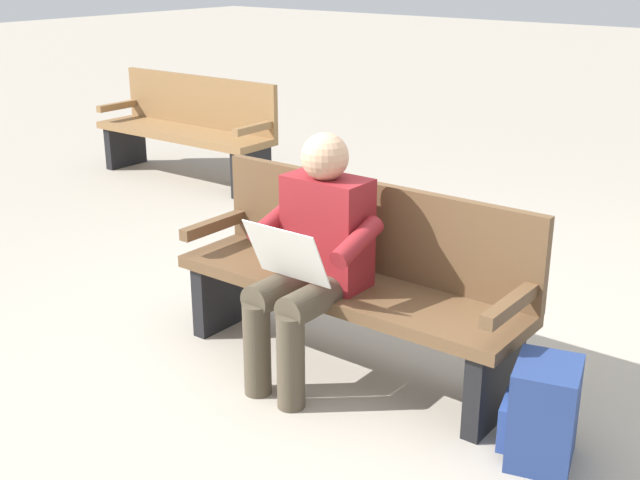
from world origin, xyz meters
TOP-DOWN VIEW (x-y plane):
  - ground_plane at (0.00, 0.00)m, footprint 40.00×40.00m
  - bench_near at (0.00, -0.07)m, footprint 1.81×0.50m
  - person_seated at (0.07, 0.16)m, footprint 0.57×0.58m
  - backpack at (-1.08, 0.14)m, footprint 0.35×0.36m
  - bench_far at (3.23, -2.02)m, footprint 1.81×0.52m

SIDE VIEW (x-z plane):
  - ground_plane at x=0.00m, z-range 0.00..0.00m
  - backpack at x=-1.08m, z-range 0.00..0.42m
  - bench_near at x=0.00m, z-range 0.01..0.91m
  - bench_far at x=3.23m, z-range 0.01..0.91m
  - person_seated at x=0.07m, z-range 0.04..1.22m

